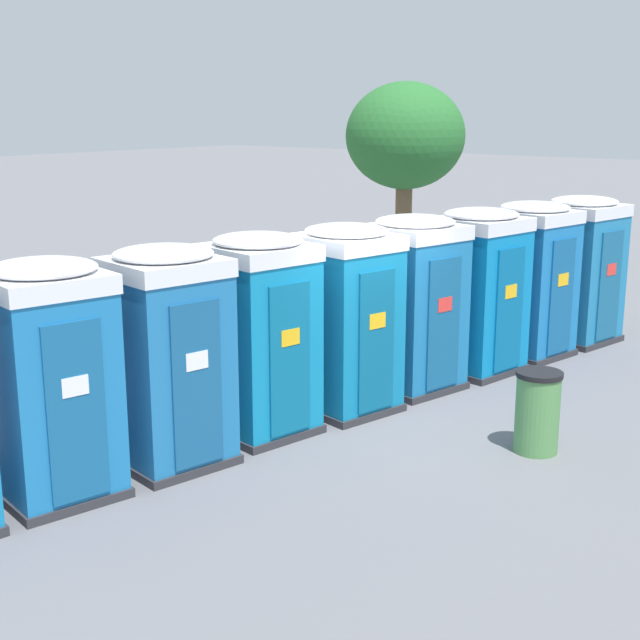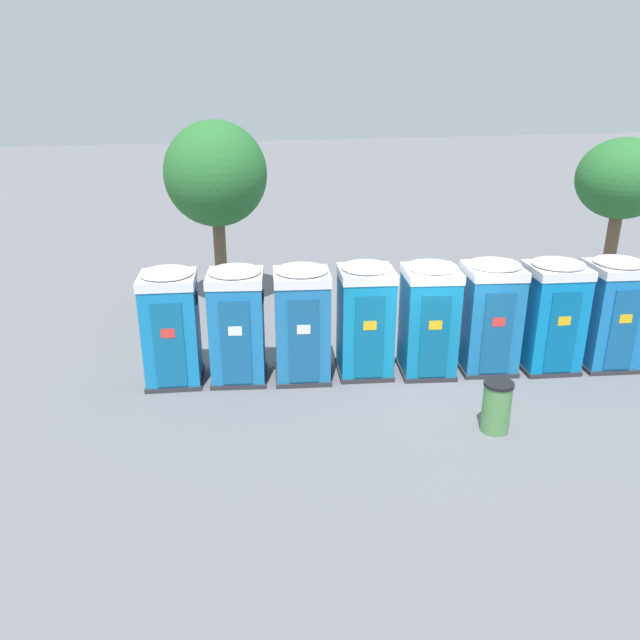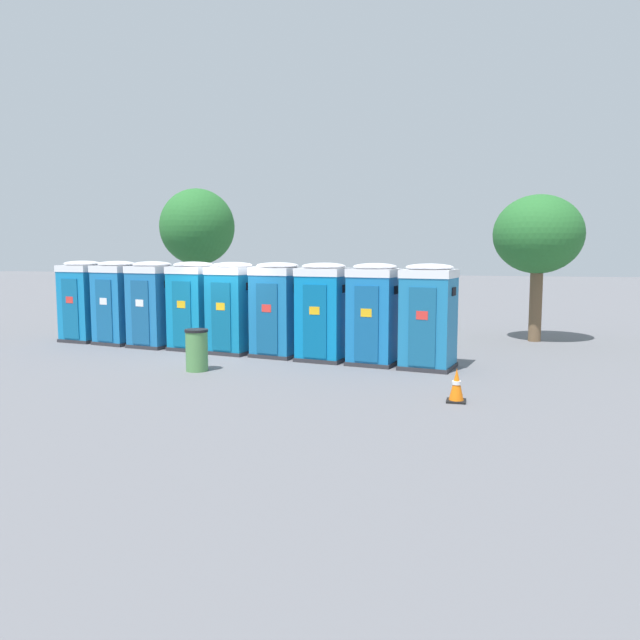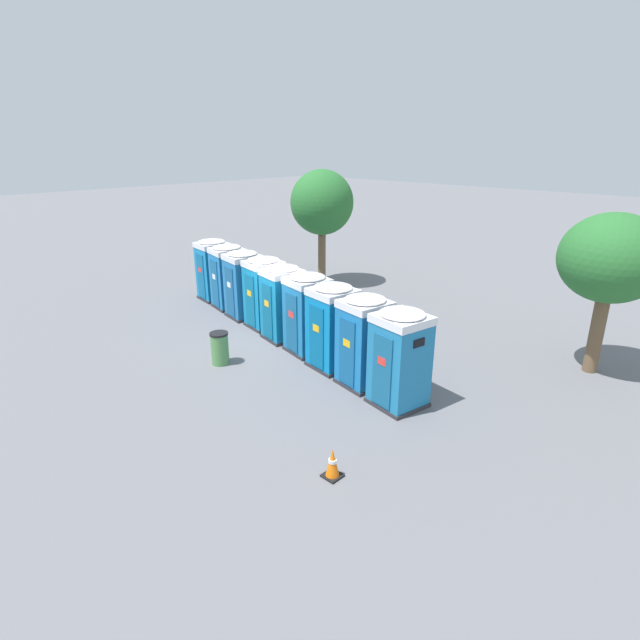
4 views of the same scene
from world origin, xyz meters
name	(u,v)px [view 4 (image 4 of 4)]	position (x,y,z in m)	size (l,w,h in m)	color
ground_plane	(279,339)	(0.00, 0.00, 0.00)	(120.00, 120.00, 0.00)	slate
portapotty_0	(213,269)	(-5.44, 1.15, 1.28)	(1.34, 1.35, 2.54)	#2D2D33
portapotty_1	(228,276)	(-4.07, 0.91, 1.28)	(1.40, 1.41, 2.54)	#2D2D33
portapotty_2	(243,284)	(-2.71, 0.64, 1.28)	(1.39, 1.39, 2.54)	#2D2D33
portapotty_3	(264,292)	(-1.32, 0.49, 1.28)	(1.36, 1.37, 2.54)	#2D2D33
portapotty_4	(282,302)	(0.03, 0.16, 1.28)	(1.37, 1.40, 2.54)	#2D2D33
portapotty_5	(307,313)	(1.41, -0.02, 1.28)	(1.42, 1.41, 2.54)	#2D2D33
portapotty_6	(332,326)	(2.76, -0.32, 1.28)	(1.39, 1.37, 2.54)	#2D2D33
portapotty_7	(364,341)	(4.13, -0.55, 1.28)	(1.36, 1.38, 2.54)	#2D2D33
portapotty_8	(400,358)	(5.50, -0.81, 1.28)	(1.42, 1.39, 2.54)	#2D2D33
street_tree_0	(611,260)	(8.36, 4.73, 3.32)	(2.75, 2.75, 4.58)	brown
street_tree_1	(322,203)	(-3.83, 6.02, 3.72)	(2.82, 2.82, 5.19)	brown
trash_can	(220,348)	(0.22, -2.53, 0.50)	(0.55, 0.55, 1.00)	#518C4C
traffic_cone	(333,463)	(6.32, -4.12, 0.31)	(0.36, 0.36, 0.64)	black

